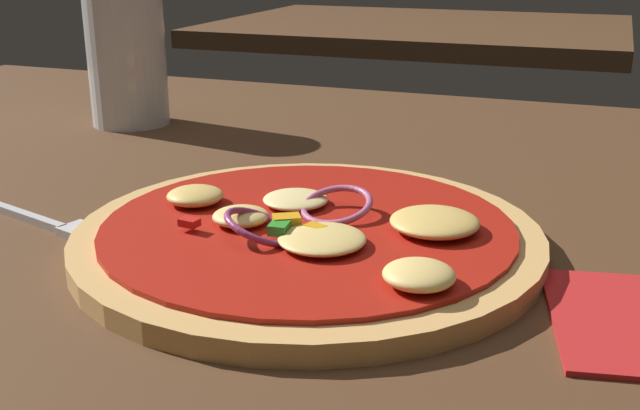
{
  "coord_description": "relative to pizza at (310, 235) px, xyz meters",
  "views": [
    {
      "loc": [
        0.16,
        -0.36,
        0.21
      ],
      "look_at": [
        0.01,
        0.05,
        0.05
      ],
      "focal_mm": 43.26,
      "sensor_mm": 36.0,
      "label": 1
    }
  ],
  "objects": [
    {
      "name": "fork",
      "position": [
        -0.17,
        -0.02,
        -0.01
      ],
      "size": [
        0.18,
        0.06,
        0.01
      ],
      "color": "silver",
      "rests_on": "dining_table"
    },
    {
      "name": "pizza",
      "position": [
        0.0,
        0.0,
        0.0
      ],
      "size": [
        0.27,
        0.27,
        0.03
      ],
      "color": "tan",
      "rests_on": "dining_table"
    },
    {
      "name": "beer_glass",
      "position": [
        -0.28,
        0.24,
        0.05
      ],
      "size": [
        0.07,
        0.07,
        0.14
      ],
      "color": "silver",
      "rests_on": "dining_table"
    },
    {
      "name": "dining_table",
      "position": [
        -0.01,
        -0.03,
        -0.03
      ],
      "size": [
        1.3,
        1.03,
        0.03
      ],
      "color": "#4C301C",
      "rests_on": "ground"
    },
    {
      "name": "background_table",
      "position": [
        -0.24,
        1.27,
        -0.03
      ],
      "size": [
        0.85,
        0.64,
        0.03
      ],
      "color": "#4C301C",
      "rests_on": "ground"
    }
  ]
}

